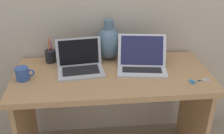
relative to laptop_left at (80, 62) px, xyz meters
name	(u,v)px	position (x,y,z in m)	size (l,w,h in m)	color
desk	(112,94)	(0.22, -0.08, -0.23)	(1.35, 0.61, 0.75)	#AD7F51
laptop_left	(80,62)	(0.00, 0.00, 0.00)	(0.33, 0.25, 0.22)	#B2B2B7
laptop_right	(142,60)	(0.44, -0.01, 0.00)	(0.37, 0.30, 0.22)	silver
green_vase	(109,43)	(0.22, 0.17, 0.07)	(0.19, 0.19, 0.30)	slate
coffee_mug	(23,74)	(-0.37, -0.10, -0.01)	(0.12, 0.09, 0.09)	#335199
pen_cup	(51,56)	(-0.22, 0.15, -0.01)	(0.08, 0.08, 0.19)	black
scissors	(196,81)	(0.75, -0.24, -0.05)	(0.15, 0.07, 0.01)	#B7B7BC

